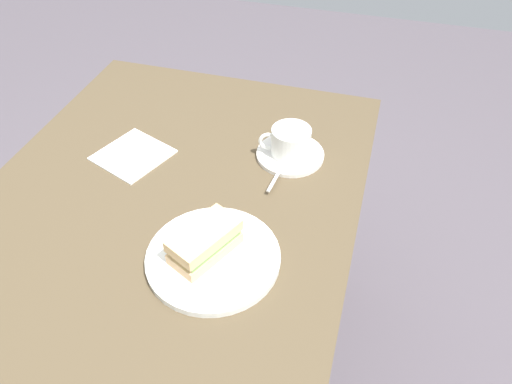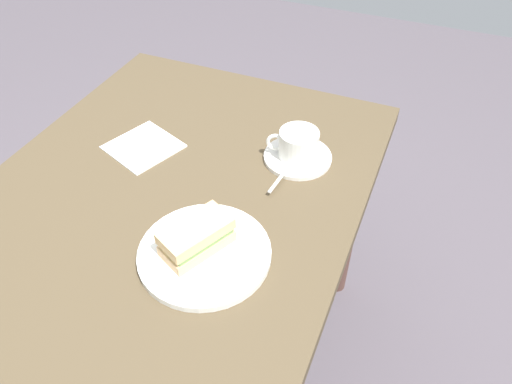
# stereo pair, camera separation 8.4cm
# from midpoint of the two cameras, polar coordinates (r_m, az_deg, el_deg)

# --- Properties ---
(dining_table) EXTENTS (1.35, 0.81, 0.74)m
(dining_table) POSITION_cam_midpoint_polar(r_m,az_deg,el_deg) (1.05, -11.52, -8.88)
(dining_table) COLOR brown
(dining_table) RESTS_ON ground_plane
(sandwich_plate) EXTENTS (0.25, 0.25, 0.01)m
(sandwich_plate) POSITION_cam_midpoint_polar(r_m,az_deg,el_deg) (0.93, -3.49, -7.32)
(sandwich_plate) COLOR white
(sandwich_plate) RESTS_ON dining_table
(sandwich_front) EXTENTS (0.15, 0.12, 0.06)m
(sandwich_front) POSITION_cam_midpoint_polar(r_m,az_deg,el_deg) (0.91, -4.38, -5.43)
(sandwich_front) COLOR #DFB27F
(sandwich_front) RESTS_ON sandwich_plate
(coffee_saucer) EXTENTS (0.16, 0.16, 0.01)m
(coffee_saucer) POSITION_cam_midpoint_polar(r_m,az_deg,el_deg) (1.15, 7.00, 4.01)
(coffee_saucer) COLOR white
(coffee_saucer) RESTS_ON dining_table
(coffee_cup) EXTENTS (0.09, 0.12, 0.07)m
(coffee_cup) POSITION_cam_midpoint_polar(r_m,az_deg,el_deg) (1.12, 7.08, 5.60)
(coffee_cup) COLOR white
(coffee_cup) RESTS_ON coffee_saucer
(spoon) EXTENTS (0.10, 0.02, 0.01)m
(spoon) POSITION_cam_midpoint_polar(r_m,az_deg,el_deg) (1.09, 5.34, 1.97)
(spoon) COLOR silver
(spoon) RESTS_ON coffee_saucer
(napkin) EXTENTS (0.19, 0.19, 0.00)m
(napkin) POSITION_cam_midpoint_polar(r_m,az_deg,el_deg) (1.20, -11.14, 5.18)
(napkin) COLOR white
(napkin) RESTS_ON dining_table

